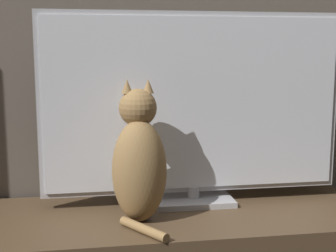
{
  "coord_description": "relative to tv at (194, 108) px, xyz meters",
  "views": [
    {
      "loc": [
        -0.17,
        -0.57,
        0.96
      ],
      "look_at": [
        0.08,
        0.94,
        0.72
      ],
      "focal_mm": 50.0,
      "sensor_mm": 36.0,
      "label": 1
    }
  ],
  "objects": [
    {
      "name": "tv",
      "position": [
        0.0,
        0.0,
        0.0
      ],
      "size": [
        1.07,
        0.17,
        0.68
      ],
      "color": "#B7B7BC",
      "rests_on": "tv_stand"
    },
    {
      "name": "cat",
      "position": [
        -0.21,
        -0.14,
        -0.15
      ],
      "size": [
        0.18,
        0.3,
        0.46
      ],
      "rotation": [
        0.0,
        0.0,
        -0.0
      ],
      "color": "#997547",
      "rests_on": "tv_stand"
    }
  ]
}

